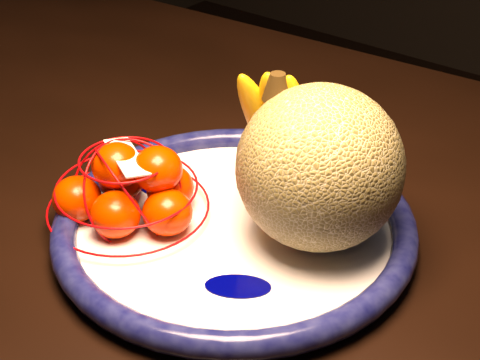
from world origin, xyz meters
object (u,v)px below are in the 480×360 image
Objects in this scene: banana_bunch at (285,126)px; mandarin_bag at (131,190)px; dining_table at (196,237)px; fruit_bowl at (234,226)px; cantaloupe at (320,168)px.

banana_bunch reaches higher than mandarin_bag.
dining_table is 0.16m from fruit_bowl.
cantaloupe reaches higher than dining_table.
cantaloupe reaches higher than mandarin_bag.
banana_bunch is at bearing 151.76° from cantaloupe.
dining_table is at bearing 94.55° from mandarin_bag.
dining_table is 0.18m from mandarin_bag.
fruit_bowl is at bearing -116.16° from banana_bunch.
dining_table is at bearing 170.48° from banana_bunch.
mandarin_bag reaches higher than fruit_bowl.
banana_bunch reaches higher than dining_table.
banana_bunch is (0.01, 0.08, 0.09)m from fruit_bowl.
mandarin_bag is (-0.11, -0.13, -0.06)m from banana_bunch.
fruit_bowl is 0.12m from mandarin_bag.
fruit_bowl is 1.78× the size of mandarin_bag.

